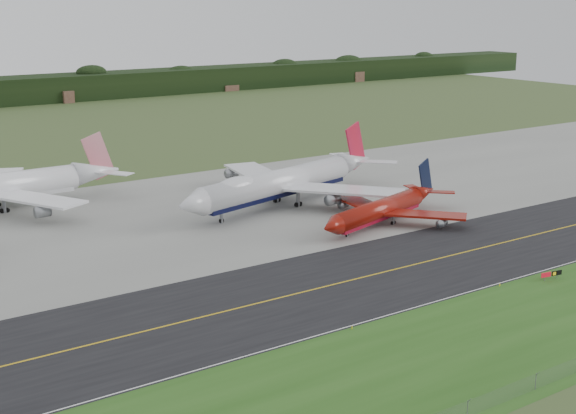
# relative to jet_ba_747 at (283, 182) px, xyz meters

# --- Properties ---
(ground) EXTENTS (600.00, 600.00, 0.00)m
(ground) POSITION_rel_jet_ba_747_xyz_m (-8.24, -45.37, -5.64)
(ground) COLOR #374B23
(ground) RESTS_ON ground
(grass_verge) EXTENTS (400.00, 30.00, 0.01)m
(grass_verge) POSITION_rel_jet_ba_747_xyz_m (-8.24, -80.37, -5.64)
(grass_verge) COLOR #244E17
(grass_verge) RESTS_ON ground
(taxiway) EXTENTS (400.00, 32.00, 0.02)m
(taxiway) POSITION_rel_jet_ba_747_xyz_m (-8.24, -49.37, -5.63)
(taxiway) COLOR black
(taxiway) RESTS_ON ground
(apron) EXTENTS (400.00, 78.00, 0.01)m
(apron) POSITION_rel_jet_ba_747_xyz_m (-8.24, 5.63, -5.64)
(apron) COLOR slate
(apron) RESTS_ON ground
(taxiway_centreline) EXTENTS (400.00, 0.40, 0.00)m
(taxiway_centreline) POSITION_rel_jet_ba_747_xyz_m (-8.24, -49.37, -5.61)
(taxiway_centreline) COLOR gold
(taxiway_centreline) RESTS_ON taxiway
(taxiway_edge_line) EXTENTS (400.00, 0.25, 0.00)m
(taxiway_edge_line) POSITION_rel_jet_ba_747_xyz_m (-8.24, -64.87, -5.61)
(taxiway_edge_line) COLOR silver
(taxiway_edge_line) RESTS_ON taxiway
(jet_ba_747) EXTENTS (65.13, 52.90, 16.58)m
(jet_ba_747) POSITION_rel_jet_ba_747_xyz_m (0.00, 0.00, 0.00)
(jet_ba_747) COLOR silver
(jet_ba_747) RESTS_ON ground
(jet_red_737) EXTENTS (41.70, 33.22, 11.46)m
(jet_red_737) POSITION_rel_jet_ba_747_xyz_m (9.41, -24.71, -2.48)
(jet_red_737) COLOR maroon
(jet_red_737) RESTS_ON ground
(taxiway_sign) EXTENTS (4.35, 0.94, 1.46)m
(taxiway_sign) POSITION_rel_jet_ba_747_xyz_m (8.77, -68.70, -4.61)
(taxiway_sign) COLOR slate
(taxiway_sign) RESTS_ON ground
(edge_marker_left) EXTENTS (0.16, 0.16, 0.50)m
(edge_marker_left) POSITION_rel_jet_ba_747_xyz_m (-32.90, -65.87, -5.39)
(edge_marker_left) COLOR yellow
(edge_marker_left) RESTS_ON ground
(edge_marker_center) EXTENTS (0.16, 0.16, 0.50)m
(edge_marker_center) POSITION_rel_jet_ba_747_xyz_m (-1.03, -65.87, -5.39)
(edge_marker_center) COLOR yellow
(edge_marker_center) RESTS_ON ground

